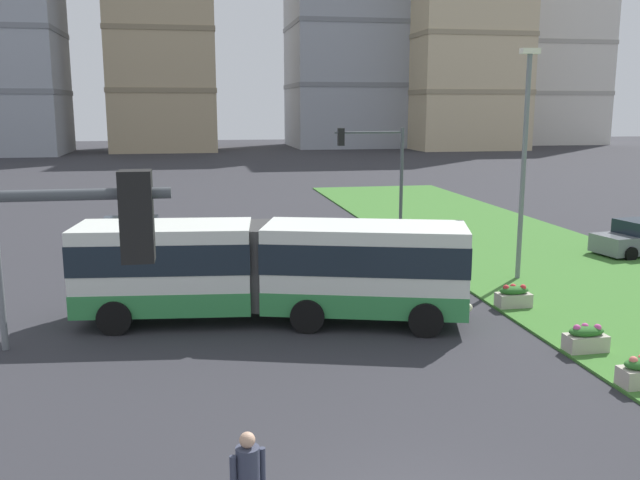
{
  "coord_description": "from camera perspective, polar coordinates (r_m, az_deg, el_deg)",
  "views": [
    {
      "loc": [
        -3.38,
        -9.08,
        6.47
      ],
      "look_at": [
        0.67,
        12.49,
        2.2
      ],
      "focal_mm": 38.52,
      "sensor_mm": 36.0,
      "label": 1
    }
  ],
  "objects": [
    {
      "name": "streetlight_median",
      "position": [
        26.47,
        16.6,
        6.73
      ],
      "size": [
        0.7,
        0.28,
        8.53
      ],
      "color": "slate",
      "rests_on": "ground"
    },
    {
      "name": "apartment_tower_eastcentre",
      "position": [
        114.14,
        11.59,
        17.99
      ],
      "size": [
        17.0,
        19.06,
        41.5
      ],
      "color": "beige",
      "rests_on": "ground"
    },
    {
      "name": "apartment_tower_east",
      "position": [
        132.68,
        18.32,
        16.8
      ],
      "size": [
        18.38,
        15.86,
        42.19
      ],
      "color": "silver",
      "rests_on": "ground"
    },
    {
      "name": "traffic_light_far_right",
      "position": [
        32.38,
        4.94,
        6.23
      ],
      "size": [
        3.31,
        0.28,
        5.51
      ],
      "color": "#474C51",
      "rests_on": "ground"
    },
    {
      "name": "pedestrian_crossing",
      "position": [
        10.92,
        -5.99,
        -19.07
      ],
      "size": [
        0.55,
        0.36,
        1.74
      ],
      "color": "#4C4238",
      "rests_on": "ground"
    },
    {
      "name": "flower_planter_3",
      "position": [
        23.21,
        15.79,
        -4.51
      ],
      "size": [
        1.1,
        0.56,
        0.74
      ],
      "color": "#B7AD9E",
      "rests_on": "grass_median"
    },
    {
      "name": "flower_planter_2",
      "position": [
        19.72,
        21.22,
        -7.61
      ],
      "size": [
        1.1,
        0.56,
        0.74
      ],
      "color": "#B7AD9E",
      "rests_on": "grass_median"
    },
    {
      "name": "articulated_bus",
      "position": [
        20.86,
        -4.05,
        -2.37
      ],
      "size": [
        11.97,
        4.89,
        3.0
      ],
      "color": "silver",
      "rests_on": "ground"
    },
    {
      "name": "car_white_van",
      "position": [
        32.01,
        -15.23,
        0.33
      ],
      "size": [
        4.44,
        2.1,
        1.58
      ],
      "color": "silver",
      "rests_on": "ground"
    }
  ]
}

